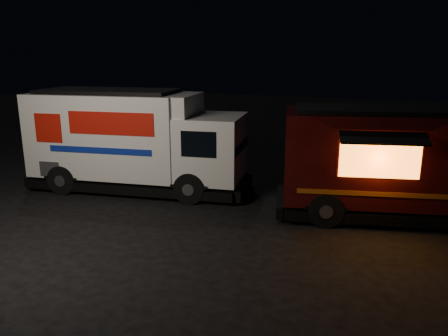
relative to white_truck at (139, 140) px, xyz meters
The scene contains 3 objects.
ground 4.78m from the white_truck, 38.69° to the right, with size 80.00×80.00×0.00m, color black.
white_truck is the anchor object (origin of this frame).
red_truck 8.61m from the white_truck, ahead, with size 6.99×2.57×3.25m, color #370B0A, non-canonical shape.
Camera 1 is at (5.45, -9.87, 4.73)m, focal length 35.00 mm.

